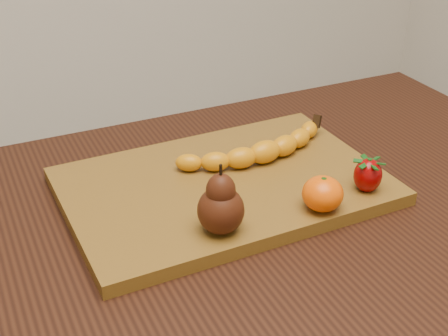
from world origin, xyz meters
name	(u,v)px	position (x,y,z in m)	size (l,w,h in m)	color
table	(272,262)	(0.00, 0.00, 0.66)	(1.00, 0.70, 0.76)	black
cutting_board	(224,186)	(-0.05, 0.06, 0.77)	(0.45, 0.30, 0.02)	brown
banana	(265,152)	(0.03, 0.09, 0.80)	(0.22, 0.06, 0.03)	orange
pear	(221,199)	(-0.10, -0.05, 0.83)	(0.06, 0.06, 0.09)	#3F190A
mandarin	(323,194)	(0.04, -0.06, 0.80)	(0.05, 0.05, 0.05)	#FD5902
strawberry	(368,174)	(0.12, -0.04, 0.80)	(0.04, 0.04, 0.05)	#860303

